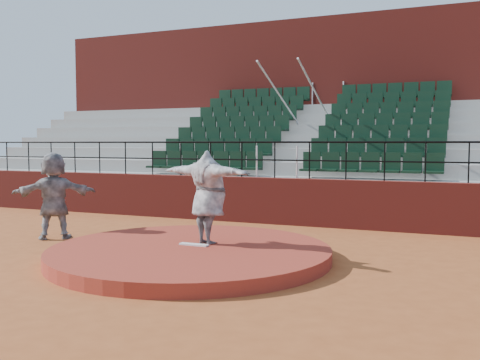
% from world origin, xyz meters
% --- Properties ---
extents(ground, '(90.00, 90.00, 0.00)m').
position_xyz_m(ground, '(0.00, 0.00, 0.00)').
color(ground, '#A14F24').
rests_on(ground, ground).
extents(pitchers_mound, '(5.50, 5.50, 0.25)m').
position_xyz_m(pitchers_mound, '(0.00, 0.00, 0.12)').
color(pitchers_mound, '#9B3222').
rests_on(pitchers_mound, ground).
extents(pitching_rubber, '(0.60, 0.15, 0.03)m').
position_xyz_m(pitching_rubber, '(0.00, 0.15, 0.27)').
color(pitching_rubber, white).
rests_on(pitching_rubber, pitchers_mound).
extents(boundary_wall, '(24.00, 0.30, 1.30)m').
position_xyz_m(boundary_wall, '(0.00, 5.00, 0.65)').
color(boundary_wall, maroon).
rests_on(boundary_wall, ground).
extents(wall_railing, '(24.04, 0.05, 1.03)m').
position_xyz_m(wall_railing, '(0.00, 5.00, 2.03)').
color(wall_railing, black).
rests_on(wall_railing, boundary_wall).
extents(seating_deck, '(24.00, 5.97, 4.63)m').
position_xyz_m(seating_deck, '(0.00, 8.64, 1.45)').
color(seating_deck, '#999993').
rests_on(seating_deck, ground).
extents(press_box_facade, '(24.00, 3.00, 7.10)m').
position_xyz_m(press_box_facade, '(0.00, 12.60, 3.55)').
color(press_box_facade, maroon).
rests_on(press_box_facade, ground).
extents(pitcher, '(2.39, 1.31, 1.88)m').
position_xyz_m(pitcher, '(0.17, 0.45, 1.19)').
color(pitcher, black).
rests_on(pitcher, pitchers_mound).
extents(fielder, '(1.89, 1.67, 2.07)m').
position_xyz_m(fielder, '(-4.05, 0.74, 1.03)').
color(fielder, black).
rests_on(fielder, ground).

